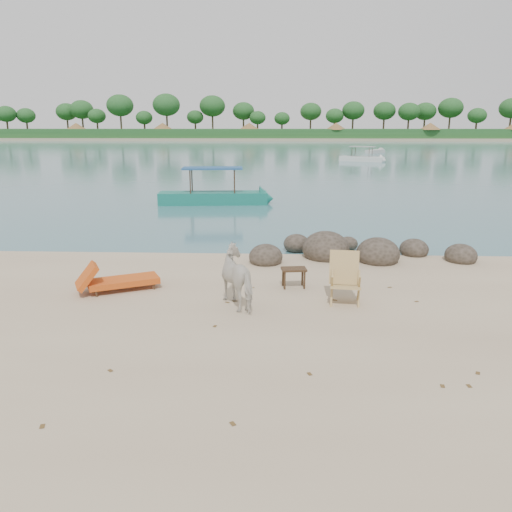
{
  "coord_description": "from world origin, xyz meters",
  "views": [
    {
      "loc": [
        1.12,
        -8.15,
        3.64
      ],
      "look_at": [
        0.69,
        2.0,
        1.0
      ],
      "focal_mm": 35.0,
      "sensor_mm": 36.0,
      "label": 1
    }
  ],
  "objects_px": {
    "cow": "(241,278)",
    "boat_near": "(213,173)",
    "boulders": "(350,252)",
    "side_table": "(294,279)",
    "lounge_chair": "(123,278)",
    "deck_chair": "(346,281)"
  },
  "relations": [
    {
      "from": "cow",
      "to": "boat_near",
      "type": "distance_m",
      "value": 14.76
    },
    {
      "from": "boat_near",
      "to": "side_table",
      "type": "bearing_deg",
      "value": -80.35
    },
    {
      "from": "boulders",
      "to": "deck_chair",
      "type": "height_order",
      "value": "deck_chair"
    },
    {
      "from": "boat_near",
      "to": "boulders",
      "type": "bearing_deg",
      "value": -68.83
    },
    {
      "from": "boat_near",
      "to": "cow",
      "type": "bearing_deg",
      "value": -85.81
    },
    {
      "from": "boulders",
      "to": "boat_near",
      "type": "bearing_deg",
      "value": 116.46
    },
    {
      "from": "cow",
      "to": "boat_near",
      "type": "height_order",
      "value": "boat_near"
    },
    {
      "from": "boulders",
      "to": "cow",
      "type": "bearing_deg",
      "value": -125.09
    },
    {
      "from": "lounge_chair",
      "to": "boat_near",
      "type": "relative_size",
      "value": 0.33
    },
    {
      "from": "boulders",
      "to": "boat_near",
      "type": "distance_m",
      "value": 11.83
    },
    {
      "from": "deck_chair",
      "to": "boat_near",
      "type": "height_order",
      "value": "boat_near"
    },
    {
      "from": "cow",
      "to": "side_table",
      "type": "xyz_separation_m",
      "value": [
        1.13,
        1.2,
        -0.38
      ]
    },
    {
      "from": "lounge_chair",
      "to": "boat_near",
      "type": "xyz_separation_m",
      "value": [
        0.33,
        13.65,
        1.15
      ]
    },
    {
      "from": "deck_chair",
      "to": "boat_near",
      "type": "relative_size",
      "value": 0.18
    },
    {
      "from": "cow",
      "to": "boat_near",
      "type": "relative_size",
      "value": 0.24
    },
    {
      "from": "side_table",
      "to": "boat_near",
      "type": "distance_m",
      "value": 13.85
    },
    {
      "from": "deck_chair",
      "to": "boulders",
      "type": "bearing_deg",
      "value": 87.31
    },
    {
      "from": "boulders",
      "to": "deck_chair",
      "type": "bearing_deg",
      "value": -99.45
    },
    {
      "from": "boulders",
      "to": "boat_near",
      "type": "height_order",
      "value": "boat_near"
    },
    {
      "from": "side_table",
      "to": "lounge_chair",
      "type": "height_order",
      "value": "lounge_chair"
    },
    {
      "from": "lounge_chair",
      "to": "deck_chair",
      "type": "bearing_deg",
      "value": -34.74
    },
    {
      "from": "boulders",
      "to": "cow",
      "type": "height_order",
      "value": "cow"
    }
  ]
}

